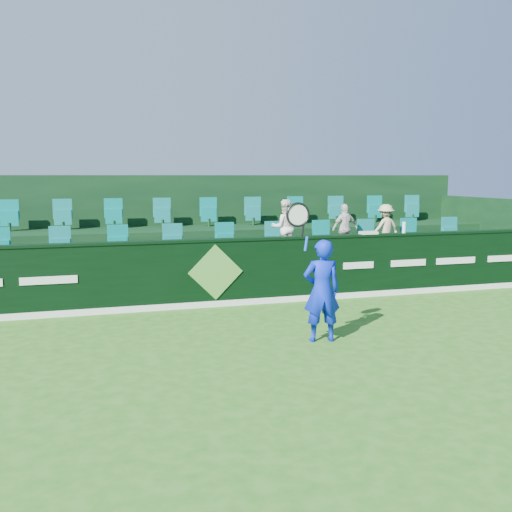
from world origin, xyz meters
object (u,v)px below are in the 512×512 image
object	(u,v)px
spectator_middle	(345,228)
drinks_bottle	(404,227)
spectator_right	(385,228)
tennis_player	(321,289)
spectator_left	(285,227)
towel	(368,233)

from	to	relation	value
spectator_middle	drinks_bottle	size ratio (longest dim) A/B	4.72
spectator_right	drinks_bottle	world-z (taller)	spectator_right
tennis_player	spectator_left	bearing A→B (deg)	78.99
spectator_right	tennis_player	bearing A→B (deg)	41.63
spectator_left	tennis_player	bearing A→B (deg)	86.91
spectator_left	spectator_right	bearing A→B (deg)	-172.08
spectator_right	towel	distance (m)	1.52
spectator_middle	spectator_right	size ratio (longest dim) A/B	1.02
spectator_middle	drinks_bottle	xyz separation A→B (m)	(0.88, -1.12, 0.10)
spectator_middle	towel	xyz separation A→B (m)	(0.02, -1.12, 0.01)
spectator_left	spectator_middle	xyz separation A→B (m)	(1.48, 0.00, -0.06)
tennis_player	spectator_middle	size ratio (longest dim) A/B	1.95
spectator_middle	spectator_right	distance (m)	1.05
spectator_right	drinks_bottle	xyz separation A→B (m)	(-0.17, -1.12, 0.11)
spectator_left	spectator_middle	world-z (taller)	spectator_left
tennis_player	spectator_left	distance (m)	4.11
towel	tennis_player	bearing A→B (deg)	-128.51
tennis_player	spectator_right	bearing A→B (deg)	50.32
tennis_player	spectator_middle	world-z (taller)	tennis_player
spectator_right	towel	world-z (taller)	spectator_right
spectator_left	drinks_bottle	world-z (taller)	spectator_left
spectator_middle	tennis_player	bearing A→B (deg)	51.27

